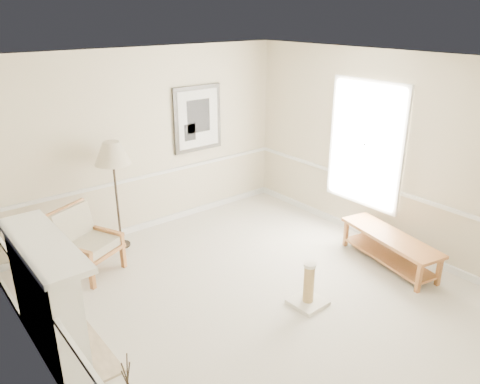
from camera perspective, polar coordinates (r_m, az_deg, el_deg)
name	(u,v)px	position (r m, az deg, el deg)	size (l,w,h in m)	color
ground	(259,298)	(6.08, 2.36, -12.77)	(5.50, 5.50, 0.00)	silver
room	(266,153)	(5.41, 3.23, 4.74)	(5.04, 5.54, 2.92)	beige
fireplace	(48,301)	(5.27, -22.36, -12.16)	(0.64, 1.64, 1.31)	white
armchair	(82,238)	(6.76, -18.67, -5.38)	(0.94, 0.97, 0.92)	#9C5D32
floor_lamp	(112,156)	(6.98, -15.29, 4.26)	(0.63, 0.63, 1.66)	black
bench	(390,245)	(6.99, 17.77, -6.16)	(0.78, 1.64, 0.45)	#9C5D32
scratching_post	(308,292)	(5.93, 8.32, -11.93)	(0.41, 0.41, 0.57)	white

